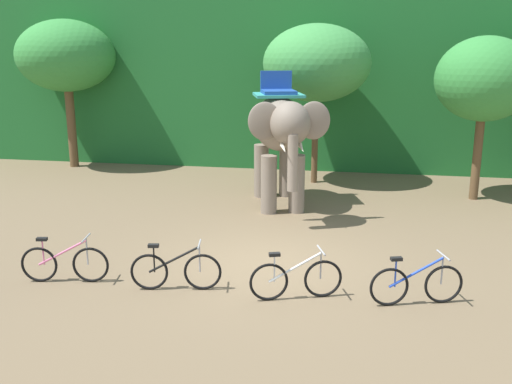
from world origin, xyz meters
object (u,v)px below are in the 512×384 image
Objects in this scene: tree_center_left at (66,56)px; bike_white at (296,279)px; tree_center at (317,63)px; bike_black at (176,270)px; tree_far_left at (485,80)px; elephant at (280,130)px; bike_blue at (416,284)px; bike_pink at (65,263)px.

tree_center_left is 3.32× the size of bike_white.
tree_center is 10.12m from bike_black.
tree_far_left reaches higher than elephant.
bike_blue is (3.27, -5.90, -1.82)m from elephant.
elephant is 2.51× the size of bike_black.
tree_center reaches higher than elephant.
tree_center reaches higher than bike_black.
bike_pink and bike_white have the same top height.
tree_center_left is 1.14× the size of tree_far_left.
bike_black is 2.26m from bike_white.
elephant is 6.42m from bike_black.
bike_pink is 2.23m from bike_black.
bike_pink is (-8.95, -8.02, -3.14)m from tree_far_left.
tree_far_left is at bearing 49.91° from bike_black.
bike_pink is at bearing -63.29° from tree_center_left.
tree_center_left is 9.30m from tree_center.
tree_center is at bearing 92.74° from bike_white.
tree_far_left is at bearing -9.27° from tree_center_left.
bike_white is (1.16, -6.05, -1.82)m from elephant.
tree_center_left is at bearing 170.73° from tree_far_left.
bike_white is 2.12m from bike_blue.
bike_pink is (-3.33, -6.09, -1.82)m from elephant.
bike_black is (-6.72, -7.98, -3.14)m from tree_far_left.
tree_center_left is 1.05× the size of tree_center.
tree_far_left is at bearing -15.06° from tree_center.
tree_center_left is 9.71m from elephant.
bike_blue is at bearing 2.10° from bike_black.
tree_center is 5.10m from tree_far_left.
bike_pink is 1.04× the size of bike_white.
tree_center is 1.09× the size of tree_far_left.
bike_white is 0.99× the size of bike_blue.
tree_center is at bearing -6.11° from tree_center_left.
bike_pink is at bearing -179.42° from bike_white.
tree_far_left is 1.12× the size of elephant.
elephant reaches higher than bike_white.
elephant is at bearing 119.03° from bike_blue.
elephant is 2.57× the size of bike_blue.
tree_far_left reaches higher than bike_pink.
elephant reaches higher than bike_pink.
bike_black is (2.23, 0.04, 0.00)m from bike_pink.
bike_white is at bearing -79.18° from elephant.
bike_blue is (-2.34, -7.82, -3.14)m from tree_far_left.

